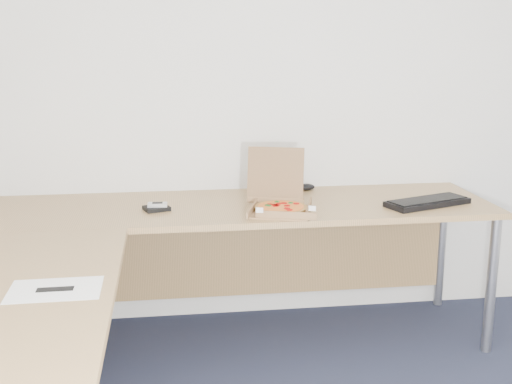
{
  "coord_description": "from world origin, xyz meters",
  "views": [
    {
      "loc": [
        -0.86,
        -1.71,
        1.53
      ],
      "look_at": [
        -0.45,
        1.28,
        0.82
      ],
      "focal_mm": 45.34,
      "sensor_mm": 36.0,
      "label": 1
    }
  ],
  "objects": [
    {
      "name": "phone",
      "position": [
        -0.92,
        1.34,
        0.76
      ],
      "size": [
        0.09,
        0.05,
        0.02
      ],
      "primitive_type": "cube",
      "rotation": [
        0.0,
        0.0,
        -0.05
      ],
      "color": "#B2B5BA",
      "rests_on": "wallet"
    },
    {
      "name": "paper_sheet",
      "position": [
        -1.25,
        0.36,
        0.73
      ],
      "size": [
        0.3,
        0.22,
        0.0
      ],
      "primitive_type": "cube",
      "rotation": [
        0.0,
        0.0,
        0.01
      ],
      "color": "white",
      "rests_on": "desk"
    },
    {
      "name": "wallet",
      "position": [
        -0.93,
        1.34,
        0.74
      ],
      "size": [
        0.14,
        0.13,
        0.02
      ],
      "primitive_type": "cube",
      "rotation": [
        0.0,
        0.0,
        0.33
      ],
      "color": "black",
      "rests_on": "desk"
    },
    {
      "name": "keyboard",
      "position": [
        0.41,
        1.26,
        0.74
      ],
      "size": [
        0.46,
        0.29,
        0.03
      ],
      "primitive_type": "cube",
      "rotation": [
        0.0,
        0.0,
        0.34
      ],
      "color": "black",
      "rests_on": "desk"
    },
    {
      "name": "desk",
      "position": [
        -0.82,
        0.97,
        0.7
      ],
      "size": [
        2.5,
        2.2,
        0.73
      ],
      "color": "#A47D4B",
      "rests_on": "ground"
    },
    {
      "name": "mouse",
      "position": [
        -0.12,
        1.67,
        0.75
      ],
      "size": [
        0.11,
        0.09,
        0.04
      ],
      "primitive_type": "ellipsoid",
      "rotation": [
        0.0,
        0.0,
        0.29
      ],
      "color": "black",
      "rests_on": "desk"
    },
    {
      "name": "pizza_box",
      "position": [
        -0.34,
        1.24,
        0.76
      ],
      "size": [
        0.28,
        0.33,
        0.29
      ],
      "rotation": [
        0.0,
        0.0,
        -0.3
      ],
      "color": "olive",
      "rests_on": "desk"
    },
    {
      "name": "dome_speaker",
      "position": [
        -0.23,
        1.68,
        0.76
      ],
      "size": [
        0.08,
        0.08,
        0.07
      ],
      "primitive_type": "ellipsoid",
      "color": "black",
      "rests_on": "desk"
    },
    {
      "name": "room_shell",
      "position": [
        0.0,
        0.0,
        1.25
      ],
      "size": [
        3.5,
        3.5,
        2.5
      ],
      "primitive_type": null,
      "color": "silver",
      "rests_on": "ground"
    },
    {
      "name": "drinking_glass",
      "position": [
        -0.24,
        1.56,
        0.79
      ],
      "size": [
        0.07,
        0.07,
        0.12
      ],
      "primitive_type": "cylinder",
      "color": "silver",
      "rests_on": "desk"
    }
  ]
}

